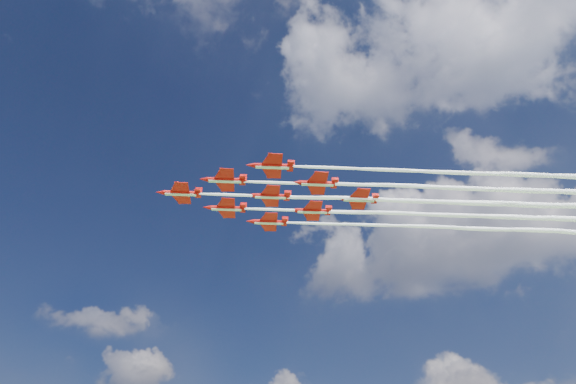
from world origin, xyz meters
name	(u,v)px	position (x,y,z in m)	size (l,w,h in m)	color
jet_lead	(430,201)	(35.10, 25.35, 88.14)	(110.39, 72.27, 2.74)	red
jet_row2_port	(481,189)	(47.62, 26.04, 88.14)	(110.39, 72.27, 2.74)	red
jet_row2_starb	(465,216)	(40.95, 36.44, 88.14)	(110.39, 72.27, 2.74)	red
jet_row3_port	(537,176)	(60.13, 26.72, 88.14)	(110.39, 72.27, 2.74)	red
jet_row3_centre	(516,204)	(53.47, 37.12, 88.14)	(110.39, 72.27, 2.74)	red
jet_row3_starb	(497,229)	(46.80, 47.52, 88.14)	(110.39, 72.27, 2.74)	red
jet_row4_port	(570,192)	(65.98, 37.81, 88.14)	(110.39, 72.27, 2.74)	red
jet_row4_starb	(547,218)	(59.31, 48.21, 88.14)	(110.39, 72.27, 2.74)	red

